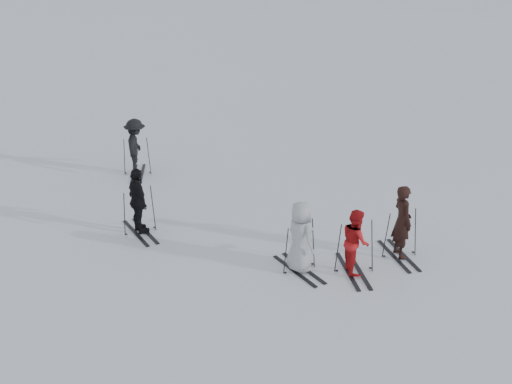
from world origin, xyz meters
The scene contains 11 objects.
ground centered at (0.00, 0.00, 0.00)m, with size 120.00×120.00×0.00m, color silver.
skier_near_dark centered at (1.68, -2.58, 0.93)m, with size 0.68×0.45×1.87m, color black.
skier_red centered at (0.25, -2.38, 0.79)m, with size 0.77×0.60×1.58m, color #B31417.
skier_grey centered at (-0.72, -1.52, 0.87)m, with size 0.85×0.56×1.75m, color #A2A5AB.
skier_uphill_left centered at (-2.67, 2.63, 0.90)m, with size 1.05×0.44×1.80m, color black.
skier_uphill_far centered at (-0.61, 6.39, 0.92)m, with size 1.19×0.68×1.84m, color black.
skis_near_dark centered at (1.68, -2.58, 0.64)m, with size 0.93×1.77×1.29m, color black, non-canonical shape.
skis_red centered at (0.25, -2.38, 0.68)m, with size 0.98×1.86×1.35m, color black, non-canonical shape.
skis_grey centered at (-0.72, -1.52, 0.65)m, with size 0.94×1.77×1.29m, color black, non-canonical shape.
skis_uphill_left centered at (-2.67, 2.63, 0.65)m, with size 0.95×1.79×1.31m, color black, non-canonical shape.
skis_uphill_far centered at (-0.61, 6.39, 0.64)m, with size 0.93×1.76×1.28m, color black, non-canonical shape.
Camera 1 is at (-9.97, -11.21, 7.83)m, focal length 45.00 mm.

